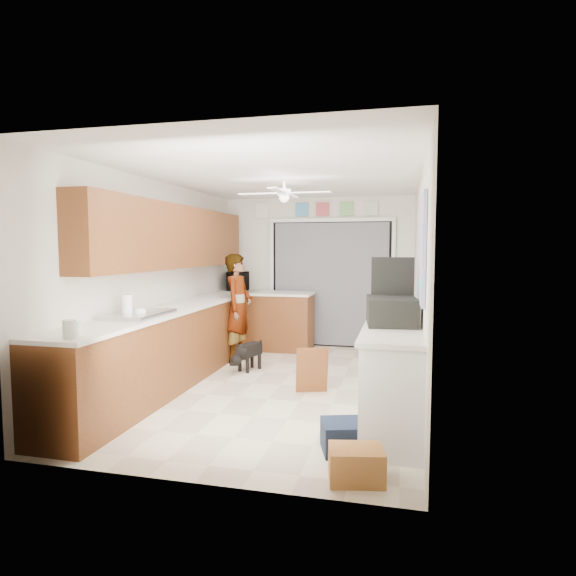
# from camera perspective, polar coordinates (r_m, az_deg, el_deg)

# --- Properties ---
(floor) EXTENTS (5.00, 5.00, 0.00)m
(floor) POSITION_cam_1_polar(r_m,az_deg,el_deg) (5.95, -0.91, -11.43)
(floor) COLOR beige
(floor) RESTS_ON ground
(ceiling) EXTENTS (5.00, 5.00, 0.00)m
(ceiling) POSITION_cam_1_polar(r_m,az_deg,el_deg) (5.77, -0.94, 13.15)
(ceiling) COLOR white
(ceiling) RESTS_ON ground
(wall_back) EXTENTS (3.20, 0.00, 3.20)m
(wall_back) POSITION_cam_1_polar(r_m,az_deg,el_deg) (8.17, 3.41, 1.90)
(wall_back) COLOR silver
(wall_back) RESTS_ON ground
(wall_front) EXTENTS (3.20, 0.00, 3.20)m
(wall_front) POSITION_cam_1_polar(r_m,az_deg,el_deg) (3.37, -11.49, -2.33)
(wall_front) COLOR silver
(wall_front) RESTS_ON ground
(wall_left) EXTENTS (0.00, 5.00, 5.00)m
(wall_left) POSITION_cam_1_polar(r_m,az_deg,el_deg) (6.31, -15.15, 0.89)
(wall_left) COLOR silver
(wall_left) RESTS_ON ground
(wall_right) EXTENTS (0.00, 5.00, 5.00)m
(wall_right) POSITION_cam_1_polar(r_m,az_deg,el_deg) (5.55, 15.29, 0.37)
(wall_right) COLOR silver
(wall_right) RESTS_ON ground
(left_base_cabinets) EXTENTS (0.60, 4.80, 0.90)m
(left_base_cabinets) POSITION_cam_1_polar(r_m,az_deg,el_deg) (6.28, -12.56, -6.45)
(left_base_cabinets) COLOR brown
(left_base_cabinets) RESTS_ON floor
(left_countertop) EXTENTS (0.62, 4.80, 0.04)m
(left_countertop) POSITION_cam_1_polar(r_m,az_deg,el_deg) (6.20, -12.56, -2.19)
(left_countertop) COLOR white
(left_countertop) RESTS_ON left_base_cabinets
(upper_cabinets) EXTENTS (0.32, 4.00, 0.80)m
(upper_cabinets) POSITION_cam_1_polar(r_m,az_deg,el_deg) (6.40, -13.13, 5.91)
(upper_cabinets) COLOR brown
(upper_cabinets) RESTS_ON wall_left
(sink_basin) EXTENTS (0.50, 0.76, 0.06)m
(sink_basin) POSITION_cam_1_polar(r_m,az_deg,el_deg) (5.32, -17.28, -3.05)
(sink_basin) COLOR silver
(sink_basin) RESTS_ON left_countertop
(faucet) EXTENTS (0.03, 0.03, 0.22)m
(faucet) POSITION_cam_1_polar(r_m,az_deg,el_deg) (5.41, -19.04, -1.96)
(faucet) COLOR silver
(faucet) RESTS_ON left_countertop
(peninsula_base) EXTENTS (1.00, 0.60, 0.90)m
(peninsula_base) POSITION_cam_1_polar(r_m,az_deg,el_deg) (7.86, -0.85, -4.06)
(peninsula_base) COLOR brown
(peninsula_base) RESTS_ON floor
(peninsula_top) EXTENTS (1.04, 0.64, 0.04)m
(peninsula_top) POSITION_cam_1_polar(r_m,az_deg,el_deg) (7.81, -0.85, -0.65)
(peninsula_top) COLOR white
(peninsula_top) RESTS_ON peninsula_base
(back_opening_recess) EXTENTS (2.00, 0.06, 2.10)m
(back_opening_recess) POSITION_cam_1_polar(r_m,az_deg,el_deg) (8.11, 5.11, 0.46)
(back_opening_recess) COLOR black
(back_opening_recess) RESTS_ON wall_back
(curtain_panel) EXTENTS (1.90, 0.03, 2.05)m
(curtain_panel) POSITION_cam_1_polar(r_m,az_deg,el_deg) (8.07, 5.07, 0.43)
(curtain_panel) COLOR slate
(curtain_panel) RESTS_ON wall_back
(door_trim_left) EXTENTS (0.06, 0.04, 2.10)m
(door_trim_left) POSITION_cam_1_polar(r_m,az_deg,el_deg) (8.29, -1.92, 0.57)
(door_trim_left) COLOR white
(door_trim_left) RESTS_ON wall_back
(door_trim_right) EXTENTS (0.06, 0.04, 2.10)m
(door_trim_right) POSITION_cam_1_polar(r_m,az_deg,el_deg) (8.00, 12.33, 0.30)
(door_trim_right) COLOR white
(door_trim_right) RESTS_ON wall_back
(door_trim_head) EXTENTS (2.10, 0.04, 0.06)m
(door_trim_head) POSITION_cam_1_polar(r_m,az_deg,el_deg) (8.07, 5.14, 8.04)
(door_trim_head) COLOR white
(door_trim_head) RESTS_ON wall_back
(header_frame_1) EXTENTS (0.22, 0.02, 0.22)m
(header_frame_1) POSITION_cam_1_polar(r_m,az_deg,el_deg) (8.20, 1.67, 9.26)
(header_frame_1) COLOR #4C96CB
(header_frame_1) RESTS_ON wall_back
(header_frame_2) EXTENTS (0.22, 0.02, 0.22)m
(header_frame_2) POSITION_cam_1_polar(r_m,az_deg,el_deg) (8.13, 4.12, 9.29)
(header_frame_2) COLOR #C04852
(header_frame_2) RESTS_ON wall_back
(header_frame_3) EXTENTS (0.22, 0.02, 0.22)m
(header_frame_3) POSITION_cam_1_polar(r_m,az_deg,el_deg) (8.08, 6.95, 9.30)
(header_frame_3) COLOR #72B668
(header_frame_3) RESTS_ON wall_back
(header_frame_4) EXTENTS (0.22, 0.02, 0.22)m
(header_frame_4) POSITION_cam_1_polar(r_m,az_deg,el_deg) (8.04, 9.82, 9.28)
(header_frame_4) COLOR beige
(header_frame_4) RESTS_ON wall_back
(route66_sign) EXTENTS (0.22, 0.02, 0.26)m
(route66_sign) POSITION_cam_1_polar(r_m,az_deg,el_deg) (8.37, -3.09, 9.17)
(route66_sign) COLOR silver
(route66_sign) RESTS_ON wall_back
(right_counter_base) EXTENTS (0.50, 1.40, 0.90)m
(right_counter_base) POSITION_cam_1_polar(r_m,az_deg,el_deg) (4.50, 12.33, -10.95)
(right_counter_base) COLOR white
(right_counter_base) RESTS_ON floor
(right_counter_top) EXTENTS (0.54, 1.44, 0.04)m
(right_counter_top) POSITION_cam_1_polar(r_m,az_deg,el_deg) (4.40, 12.31, -5.03)
(right_counter_top) COLOR white
(right_counter_top) RESTS_ON right_counter_base
(abstract_painting) EXTENTS (0.03, 1.15, 0.95)m
(abstract_painting) POSITION_cam_1_polar(r_m,az_deg,el_deg) (4.54, 15.57, 4.47)
(abstract_painting) COLOR #FF5DAB
(abstract_painting) RESTS_ON wall_right
(ceiling_fan) EXTENTS (1.14, 1.14, 0.24)m
(ceiling_fan) POSITION_cam_1_polar(r_m,az_deg,el_deg) (5.94, -0.45, 11.16)
(ceiling_fan) COLOR white
(ceiling_fan) RESTS_ON ceiling
(microwave) EXTENTS (0.53, 0.65, 0.31)m
(microwave) POSITION_cam_1_polar(r_m,az_deg,el_deg) (8.27, -5.92, 0.84)
(microwave) COLOR black
(microwave) RESTS_ON left_countertop
(cup) EXTENTS (0.13, 0.13, 0.09)m
(cup) POSITION_cam_1_polar(r_m,az_deg,el_deg) (5.26, -17.13, -2.80)
(cup) COLOR white
(cup) RESTS_ON left_countertop
(jar_a) EXTENTS (0.12, 0.12, 0.15)m
(jar_a) POSITION_cam_1_polar(r_m,az_deg,el_deg) (4.22, -24.46, -4.47)
(jar_a) COLOR silver
(jar_a) RESTS_ON left_countertop
(jar_b) EXTENTS (0.09, 0.09, 0.12)m
(jar_b) POSITION_cam_1_polar(r_m,az_deg,el_deg) (4.35, -23.77, -4.40)
(jar_b) COLOR silver
(jar_b) RESTS_ON left_countertop
(paper_towel_roll) EXTENTS (0.12, 0.12, 0.23)m
(paper_towel_roll) POSITION_cam_1_polar(r_m,az_deg,el_deg) (5.27, -18.53, -2.04)
(paper_towel_roll) COLOR white
(paper_towel_roll) RESTS_ON left_countertop
(suitcase) EXTENTS (0.51, 0.64, 0.26)m
(suitcase) POSITION_cam_1_polar(r_m,az_deg,el_deg) (4.65, 12.16, -2.65)
(suitcase) COLOR black
(suitcase) RESTS_ON right_counter_top
(suitcase_rim) EXTENTS (0.50, 0.62, 0.02)m
(suitcase_rim) POSITION_cam_1_polar(r_m,az_deg,el_deg) (4.66, 12.14, -3.99)
(suitcase_rim) COLOR yellow
(suitcase_rim) RESTS_ON suitcase
(suitcase_lid) EXTENTS (0.42, 0.07, 0.50)m
(suitcase_lid) POSITION_cam_1_polar(r_m,az_deg,el_deg) (4.91, 12.29, 0.67)
(suitcase_lid) COLOR black
(suitcase_lid) RESTS_ON suitcase
(cardboard_box) EXTENTS (0.44, 0.36, 0.24)m
(cardboard_box) POSITION_cam_1_polar(r_m,az_deg,el_deg) (3.68, 8.10, -20.00)
(cardboard_box) COLOR #BF7D3C
(cardboard_box) RESTS_ON floor
(navy_crate) EXTENTS (0.48, 0.44, 0.25)m
(navy_crate) POSITION_cam_1_polar(r_m,az_deg,el_deg) (4.14, 7.03, -17.08)
(navy_crate) COLOR #131D31
(navy_crate) RESTS_ON floor
(cabinet_door_panel) EXTENTS (0.39, 0.24, 0.54)m
(cabinet_door_panel) POSITION_cam_1_polar(r_m,az_deg,el_deg) (5.56, 2.86, -9.68)
(cabinet_door_panel) COLOR brown
(cabinet_door_panel) RESTS_ON floor
(man) EXTENTS (0.40, 0.59, 1.57)m
(man) POSITION_cam_1_polar(r_m,az_deg,el_deg) (7.03, -5.92, -2.37)
(man) COLOR white
(man) RESTS_ON floor
(dog) EXTENTS (0.40, 0.57, 0.41)m
(dog) POSITION_cam_1_polar(r_m,az_deg,el_deg) (6.61, -4.56, -7.94)
(dog) COLOR black
(dog) RESTS_ON floor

